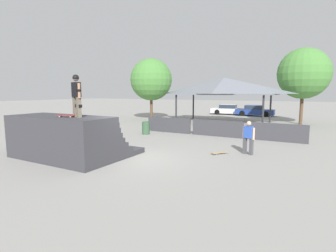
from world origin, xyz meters
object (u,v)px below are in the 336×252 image
(skater_on_deck, at_px, (76,93))
(parked_car_blue, at_px, (255,111))
(skateboard_on_ground, at_px, (219,153))
(trash_bin, at_px, (146,128))
(skateboard_on_deck, at_px, (67,116))
(bystander_walking, at_px, (248,136))
(tree_far_back, at_px, (151,80))
(parked_car_white, at_px, (229,110))
(tree_beside_pavilion, at_px, (304,74))

(skater_on_deck, height_order, parked_car_blue, skater_on_deck)
(skateboard_on_ground, distance_m, trash_bin, 6.92)
(skateboard_on_ground, relative_size, parked_car_blue, 0.18)
(skateboard_on_deck, xyz_separation_m, bystander_walking, (6.17, 4.88, -1.05))
(skater_on_deck, bearing_deg, parked_car_blue, 104.44)
(skateboard_on_ground, bearing_deg, skateboard_on_deck, -12.74)
(skater_on_deck, distance_m, tree_far_back, 16.91)
(tree_far_back, bearing_deg, skateboard_on_deck, -68.97)
(parked_car_blue, bearing_deg, parked_car_white, 170.84)
(parked_car_blue, bearing_deg, skateboard_on_ground, -84.95)
(skateboard_on_deck, bearing_deg, trash_bin, 79.31)
(skateboard_on_ground, bearing_deg, tree_beside_pavilion, -154.14)
(skater_on_deck, distance_m, tree_beside_pavilion, 19.96)
(tree_far_back, height_order, trash_bin, tree_far_back)
(skater_on_deck, distance_m, skateboard_on_ground, 6.74)
(skateboard_on_deck, bearing_deg, bystander_walking, 18.76)
(skater_on_deck, bearing_deg, tree_beside_pavilion, 87.65)
(trash_bin, bearing_deg, skateboard_on_deck, -81.12)
(skateboard_on_ground, xyz_separation_m, tree_beside_pavilion, (2.75, 14.36, 4.37))
(skateboard_on_ground, xyz_separation_m, parked_car_blue, (-2.47, 20.95, 0.54))
(tree_beside_pavilion, relative_size, tree_far_back, 1.06)
(skater_on_deck, bearing_deg, skateboard_on_ground, 61.47)
(bystander_walking, height_order, parked_car_white, bystander_walking)
(skateboard_on_ground, relative_size, trash_bin, 0.95)
(skateboard_on_deck, distance_m, skateboard_on_ground, 6.84)
(bystander_walking, xyz_separation_m, trash_bin, (-7.33, 2.53, -0.43))
(skateboard_on_deck, xyz_separation_m, tree_far_back, (-6.04, 15.70, 2.20))
(skateboard_on_deck, height_order, tree_far_back, tree_far_back)
(tree_beside_pavilion, relative_size, parked_car_blue, 1.49)
(skater_on_deck, height_order, tree_far_back, tree_far_back)
(tree_beside_pavilion, bearing_deg, skater_on_deck, -111.53)
(tree_far_back, relative_size, trash_bin, 7.34)
(skater_on_deck, xyz_separation_m, skateboard_on_ground, (4.55, 4.14, -2.75))
(skater_on_deck, distance_m, parked_car_blue, 25.27)
(trash_bin, distance_m, parked_car_white, 18.26)
(skateboard_on_deck, xyz_separation_m, parked_car_white, (-0.74, 25.67, -1.30))
(skateboard_on_deck, bearing_deg, tree_beside_pavilion, 47.85)
(parked_car_blue, bearing_deg, trash_bin, -103.38)
(tree_far_back, height_order, parked_car_white, tree_far_back)
(tree_far_back, bearing_deg, skater_on_deck, -67.35)
(skater_on_deck, distance_m, skateboard_on_deck, 1.03)
(tree_beside_pavilion, height_order, trash_bin, tree_beside_pavilion)
(tree_far_back, bearing_deg, parked_car_blue, 48.05)
(skater_on_deck, distance_m, parked_car_white, 25.64)
(trash_bin, bearing_deg, parked_car_blue, 78.30)
(tree_beside_pavilion, distance_m, trash_bin, 14.90)
(trash_bin, bearing_deg, tree_beside_pavilion, 51.60)
(bystander_walking, bearing_deg, trash_bin, 0.82)
(tree_beside_pavilion, bearing_deg, skateboard_on_deck, -112.58)
(skater_on_deck, relative_size, skateboard_on_deck, 2.10)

